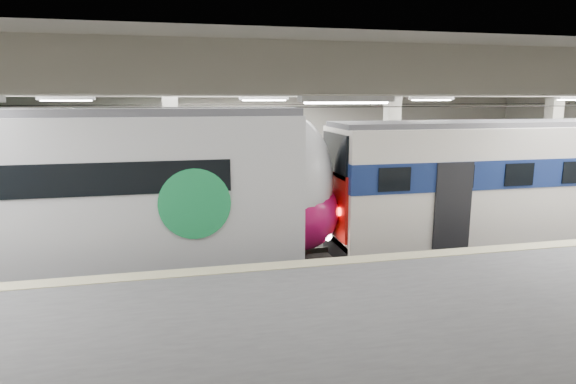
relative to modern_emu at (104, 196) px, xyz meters
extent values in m
cube|color=black|center=(4.85, 0.00, -2.36)|extent=(36.00, 24.00, 0.10)
cube|color=silver|center=(4.85, 0.00, 3.24)|extent=(36.00, 24.00, 0.20)
cube|color=beige|center=(4.85, 10.00, 0.44)|extent=(30.00, 0.10, 5.50)
cube|color=beige|center=(4.85, -10.00, 0.44)|extent=(30.00, 0.10, 5.50)
cube|color=#515154|center=(4.85, -6.50, -1.76)|extent=(30.00, 7.00, 1.10)
cube|color=beige|center=(4.85, -3.25, -1.20)|extent=(30.00, 0.50, 0.02)
cube|color=beige|center=(1.85, 3.00, 0.44)|extent=(0.50, 0.50, 5.50)
cube|color=beige|center=(9.85, 3.00, 0.44)|extent=(0.50, 0.50, 5.50)
cube|color=beige|center=(16.85, 3.00, 0.44)|extent=(0.50, 0.50, 5.50)
cube|color=beige|center=(4.85, 0.00, 2.94)|extent=(30.00, 18.00, 0.50)
cube|color=#59544C|center=(4.85, 0.00, -2.23)|extent=(30.00, 1.52, 0.16)
cube|color=#59544C|center=(4.85, 5.50, -2.23)|extent=(30.00, 1.52, 0.16)
cylinder|color=black|center=(4.85, 0.00, 2.39)|extent=(30.00, 0.03, 0.03)
cylinder|color=black|center=(4.85, 5.50, 2.39)|extent=(30.00, 0.03, 0.03)
cube|color=white|center=(4.85, -2.00, 2.61)|extent=(26.00, 8.40, 0.12)
cube|color=silver|center=(-1.31, 0.00, 0.19)|extent=(13.33, 2.97, 4.00)
ellipsoid|color=silver|center=(5.35, 0.00, 0.19)|extent=(2.36, 2.91, 3.92)
ellipsoid|color=#A60D4B|center=(5.47, 0.00, -0.69)|extent=(2.50, 2.97, 2.40)
cylinder|color=#1B994F|center=(2.42, -1.51, -0.01)|extent=(1.85, 0.06, 1.85)
cube|color=#4C4C51|center=(-1.31, 0.00, 2.29)|extent=(13.33, 2.44, 0.20)
cube|color=black|center=(-1.31, 0.00, -1.96)|extent=(13.33, 2.08, 0.70)
cube|color=silver|center=(12.98, 0.00, -0.02)|extent=(12.56, 2.75, 3.58)
cube|color=navy|center=(12.98, 0.00, 0.41)|extent=(12.60, 2.81, 0.87)
cube|color=#B1110B|center=(6.66, 0.00, -0.52)|extent=(0.08, 2.34, 1.97)
cube|color=black|center=(6.66, 0.00, 0.98)|extent=(0.08, 2.20, 1.29)
cube|color=#4C4C51|center=(12.98, 0.00, 1.85)|extent=(12.56, 2.15, 0.16)
cube|color=black|center=(12.98, 0.00, -1.96)|extent=(12.56, 1.93, 0.70)
cube|color=silver|center=(-3.15, 5.50, 0.02)|extent=(13.49, 2.99, 3.65)
cube|color=#1B994F|center=(-3.15, 5.50, 0.50)|extent=(13.53, 3.04, 0.77)
cube|color=#4C4C51|center=(-3.15, 5.50, 1.93)|extent=(13.48, 2.51, 0.16)
cube|color=black|center=(-3.15, 5.50, -2.01)|extent=(13.48, 2.70, 0.60)
camera|label=1|loc=(2.11, -13.74, 2.66)|focal=30.00mm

